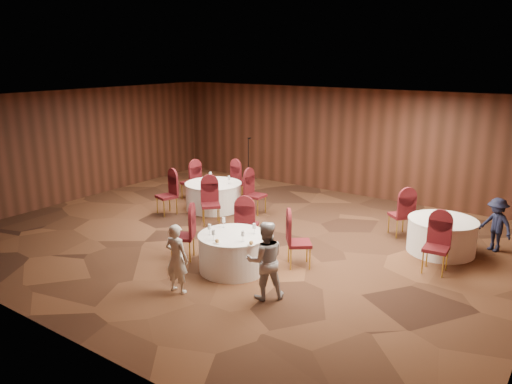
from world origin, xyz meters
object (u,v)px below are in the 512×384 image
Objects in this scene: man_c at (496,225)px; woman_b at (265,260)px; table_main at (233,252)px; table_left at (214,196)px; woman_a at (177,259)px; mic_stand at (248,174)px; table_right at (442,235)px.

woman_b is at bearing -93.59° from man_c.
table_main is 5.74m from man_c.
woman_a is at bearing -57.63° from table_left.
table_left is 2.38m from mic_stand.
table_main is 4.56m from table_right.
woman_a is (-3.35, -4.66, 0.27)m from table_right.
mic_stand is at bearing -161.18° from man_c.
table_left is 1.07× the size of table_right.
table_right is at bearing 46.91° from table_main.
table_main is at bearing -133.09° from table_right.
table_left is 6.06m from table_right.
table_left is 0.94× the size of mic_stand.
woman_b reaches higher than table_left.
woman_b reaches higher than man_c.
table_main is 0.83× the size of mic_stand.
man_c is at bearing 38.67° from table_right.
mic_stand is at bearing -68.84° from woman_a.
man_c is at bearing -165.79° from woman_b.
table_main and table_left have the same top height.
woman_a reaches higher than man_c.
woman_a is at bearing -64.14° from mic_stand.
man_c is (6.98, 1.14, 0.22)m from table_left.
table_right is at bearing 3.77° from table_left.
woman_a is at bearing -100.47° from man_c.
table_left is at bearing 135.01° from table_main.
woman_b reaches higher than table_main.
table_right is 0.88× the size of mic_stand.
table_main is at bearing -71.64° from woman_b.
woman_b reaches higher than woman_a.
table_right is 1.13× the size of woman_a.
man_c reaches higher than table_left.
man_c is at bearing 45.21° from table_main.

